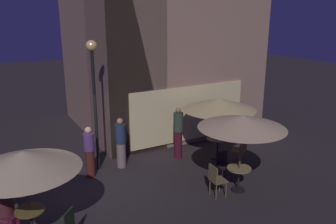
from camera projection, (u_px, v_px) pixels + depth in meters
ground_plane at (84, 186)px, 10.18m from camera, size 60.00×60.00×0.00m
cafe_building at (145, 20)px, 13.58m from camera, size 7.03×6.46×9.37m
street_lamp_near_corner at (94, 80)px, 10.51m from camera, size 0.34×0.34×4.17m
menu_sandwich_board at (6, 187)px, 9.15m from camera, size 0.69×0.59×0.93m
cafe_table_0 at (31, 219)px, 7.60m from camera, size 0.65×0.65×0.79m
cafe_table_1 at (217, 143)px, 11.93m from camera, size 0.77×0.77×0.78m
cafe_table_2 at (239, 175)px, 9.79m from camera, size 0.69×0.69×0.72m
patio_umbrella_0 at (24, 161)px, 7.21m from camera, size 2.39×2.39×2.17m
patio_umbrella_1 at (219, 104)px, 11.54m from camera, size 2.50×2.50×2.20m
patio_umbrella_2 at (242, 122)px, 9.35m from camera, size 2.43×2.43×2.27m
cafe_chair_1 at (3, 211)px, 7.81m from camera, size 0.61×0.61×1.00m
cafe_chair_2 at (241, 148)px, 11.51m from camera, size 0.58×0.58×0.99m
cafe_chair_3 at (216, 178)px, 9.45m from camera, size 0.43×0.43×0.94m
cafe_chair_4 at (223, 163)px, 10.51m from camera, size 0.44×0.44×0.86m
patron_seated_0 at (7, 207)px, 7.74m from camera, size 0.55×0.55×1.28m
patron_standing_1 at (89, 152)px, 10.58m from camera, size 0.34×0.34×1.63m
patron_standing_2 at (121, 143)px, 11.25m from camera, size 0.36×0.36×1.69m
patron_standing_3 at (178, 133)px, 11.94m from camera, size 0.34×0.34×1.84m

